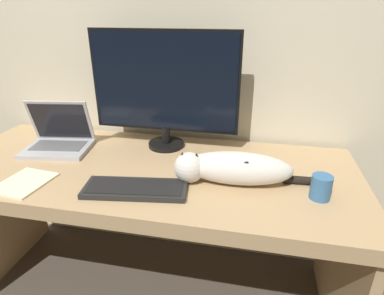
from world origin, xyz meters
The scene contains 8 objects.
wall_back centered at (0.00, 0.79, 1.30)m, with size 6.40×0.06×2.60m.
desk centered at (0.00, 0.37, 0.59)m, with size 1.79×0.73×0.73m.
monitor centered at (0.03, 0.59, 1.02)m, with size 0.69×0.17×0.55m.
laptop centered at (-0.47, 0.46, 0.78)m, with size 0.32×0.26×0.23m.
external_keyboard centered at (0.03, 0.16, 0.74)m, with size 0.40×0.20×0.02m.
cat centered at (0.37, 0.30, 0.80)m, with size 0.59×0.17×0.12m.
coffee_mug centered at (0.69, 0.25, 0.78)m, with size 0.07×0.07×0.09m.
paper_notepad centered at (-0.41, 0.13, 0.73)m, with size 0.19×0.22×0.01m.
Camera 1 is at (0.44, -0.80, 1.36)m, focal length 30.00 mm.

